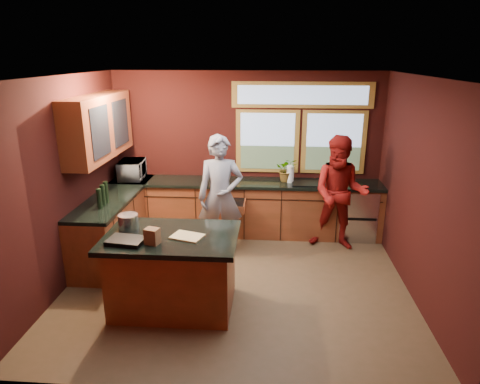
# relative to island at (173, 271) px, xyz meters

# --- Properties ---
(floor) EXTENTS (4.50, 4.50, 0.00)m
(floor) POSITION_rel_island_xyz_m (0.72, 0.63, -0.48)
(floor) COLOR brown
(floor) RESTS_ON ground
(room_shell) EXTENTS (4.52, 4.02, 2.71)m
(room_shell) POSITION_rel_island_xyz_m (0.12, 0.95, 1.32)
(room_shell) COLOR black
(room_shell) RESTS_ON ground
(back_counter) EXTENTS (4.50, 0.64, 0.93)m
(back_counter) POSITION_rel_island_xyz_m (0.92, 2.33, -0.01)
(back_counter) COLOR #5D2E16
(back_counter) RESTS_ON floor
(left_counter) EXTENTS (0.64, 2.30, 0.93)m
(left_counter) POSITION_rel_island_xyz_m (-1.23, 1.48, -0.01)
(left_counter) COLOR #5D2E16
(left_counter) RESTS_ON floor
(island) EXTENTS (1.55, 1.05, 0.95)m
(island) POSITION_rel_island_xyz_m (0.00, 0.00, 0.00)
(island) COLOR #5D2E16
(island) RESTS_ON floor
(person_grey) EXTENTS (0.72, 0.52, 1.85)m
(person_grey) POSITION_rel_island_xyz_m (0.40, 1.50, 0.45)
(person_grey) COLOR slate
(person_grey) RESTS_ON floor
(person_red) EXTENTS (1.00, 0.85, 1.80)m
(person_red) POSITION_rel_island_xyz_m (2.21, 1.88, 0.42)
(person_red) COLOR maroon
(person_red) RESTS_ON floor
(microwave) EXTENTS (0.44, 0.60, 0.32)m
(microwave) POSITION_rel_island_xyz_m (-1.20, 2.33, 0.61)
(microwave) COLOR #999999
(microwave) RESTS_ON left_counter
(potted_plant) EXTENTS (0.36, 0.31, 0.40)m
(potted_plant) POSITION_rel_island_xyz_m (1.40, 2.38, 0.65)
(potted_plant) COLOR #999999
(potted_plant) RESTS_ON back_counter
(paper_towel) EXTENTS (0.12, 0.12, 0.28)m
(paper_towel) POSITION_rel_island_xyz_m (1.46, 2.33, 0.59)
(paper_towel) COLOR white
(paper_towel) RESTS_ON back_counter
(cutting_board) EXTENTS (0.41, 0.34, 0.02)m
(cutting_board) POSITION_rel_island_xyz_m (0.20, -0.05, 0.48)
(cutting_board) COLOR tan
(cutting_board) RESTS_ON island
(stock_pot) EXTENTS (0.24, 0.24, 0.18)m
(stock_pot) POSITION_rel_island_xyz_m (-0.55, 0.15, 0.56)
(stock_pot) COLOR #BBBABF
(stock_pot) RESTS_ON island
(paper_bag) EXTENTS (0.18, 0.16, 0.18)m
(paper_bag) POSITION_rel_island_xyz_m (-0.15, -0.25, 0.56)
(paper_bag) COLOR brown
(paper_bag) RESTS_ON island
(black_tray) EXTENTS (0.43, 0.33, 0.05)m
(black_tray) POSITION_rel_island_xyz_m (-0.45, -0.25, 0.49)
(black_tray) COLOR black
(black_tray) RESTS_ON island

